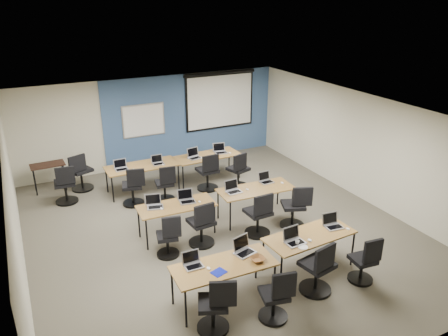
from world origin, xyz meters
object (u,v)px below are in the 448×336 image
spare_chair_b (66,187)px  whiteboard (144,120)px  task_chair_3 (365,264)px  task_chair_8 (133,189)px  task_chair_6 (259,217)px  task_chair_7 (295,210)px  task_chair_4 (169,239)px  spare_chair_a (81,175)px  laptop_10 (194,156)px  task_chair_10 (208,175)px  task_chair_1 (276,299)px  projector_screen (220,97)px  laptop_9 (158,162)px  training_table_front_right (310,237)px  laptop_5 (187,199)px  laptop_4 (154,204)px  task_chair_2 (318,272)px  training_table_mid_left (176,207)px  training_table_mid_right (256,190)px  laptop_6 (233,189)px  task_chair_0 (215,309)px  training_table_back_left (142,167)px  task_chair_5 (202,227)px  laptop_8 (121,167)px  laptop_3 (333,223)px  laptop_1 (244,249)px  laptop_7 (266,180)px  task_chair_9 (166,186)px  training_table_front_left (224,267)px  task_chair_11 (239,173)px  training_table_back_right (207,157)px  laptop_2 (294,239)px  laptop_0 (193,263)px  utility_table (48,168)px  laptop_11 (220,150)px

spare_chair_b → whiteboard: bearing=35.9°
task_chair_3 → task_chair_8: 5.74m
task_chair_6 → task_chair_7: size_ratio=1.01×
task_chair_4 → spare_chair_a: spare_chair_a is taller
laptop_10 → task_chair_10: task_chair_10 is taller
task_chair_1 → spare_chair_a: spare_chair_a is taller
projector_screen → laptop_9: size_ratio=7.93×
training_table_front_right → laptop_5: laptop_5 is taller
laptop_4 → task_chair_2: bearing=-43.0°
training_table_mid_left → training_table_mid_right: (1.95, -0.03, 0.00)m
laptop_6 → training_table_mid_left: bearing=179.6°
spare_chair_a → task_chair_0: bearing=-102.7°
training_table_mid_left → task_chair_6: 1.80m
training_table_back_left → spare_chair_a: 1.69m
task_chair_1 → task_chair_5: size_ratio=0.94×
laptop_9 → task_chair_1: bearing=-86.6°
laptop_8 → laptop_9: (0.97, -0.06, -0.00)m
training_table_back_left → laptop_3: (2.39, -4.77, 0.11)m
laptop_1 → laptop_9: size_ratio=1.18×
projector_screen → laptop_6: size_ratio=7.06×
laptop_6 → training_table_back_left: bearing=116.2°
task_chair_0 → laptop_7: 4.31m
training_table_back_left → spare_chair_a: size_ratio=1.79×
task_chair_9 → training_table_front_left: bearing=-87.6°
training_table_front_left → training_table_mid_right: (2.03, 2.39, 0.00)m
task_chair_11 → task_chair_0: bearing=-139.1°
training_table_back_left → task_chair_10: bearing=-24.1°
training_table_mid_right → task_chair_3: size_ratio=1.87×
training_table_front_left → training_table_mid_left: same height
projector_screen → task_chair_6: projector_screen is taller
task_chair_0 → spare_chair_a: bearing=121.6°
training_table_front_left → training_table_back_right: (1.93, 4.92, 0.00)m
training_table_front_left → laptop_7: bearing=49.1°
laptop_2 → task_chair_7: size_ratio=0.35×
laptop_0 → task_chair_4: size_ratio=0.33×
laptop_0 → task_chair_1: (1.02, -1.01, -0.39)m
task_chair_9 → utility_table: 3.26m
laptop_1 → task_chair_2: (1.09, -0.73, -0.36)m
task_chair_11 → laptop_4: bearing=-169.6°
task_chair_0 → spare_chair_a: 6.43m
spare_chair_b → laptop_0: bearing=-69.3°
task_chair_4 → spare_chair_b: (-1.49, 3.43, 0.04)m
laptop_3 → task_chair_5: size_ratio=0.33×
task_chair_0 → laptop_2: size_ratio=2.80×
laptop_11 → training_table_front_right: bearing=-85.0°
training_table_back_right → laptop_1: (-1.45, -4.73, 0.11)m
laptop_11 → utility_table: bearing=175.9°
task_chair_8 → spare_chair_b: (-1.49, 0.86, 0.01)m
laptop_2 → laptop_8: 5.26m
laptop_8 → laptop_11: bearing=-0.6°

